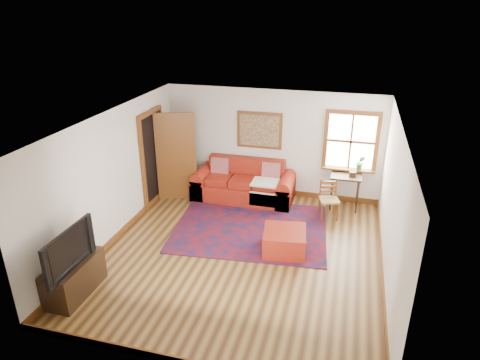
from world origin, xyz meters
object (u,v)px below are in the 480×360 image
(ladder_back_chair, at_px, (329,197))
(media_cabinet, at_px, (74,278))
(side_table, at_px, (346,181))
(red_ottoman, at_px, (284,241))
(red_leather_sofa, at_px, (244,186))

(ladder_back_chair, bearing_deg, media_cabinet, -134.84)
(side_table, height_order, ladder_back_chair, ladder_back_chair)
(red_ottoman, xyz_separation_m, ladder_back_chair, (0.67, 1.62, 0.23))
(red_ottoman, relative_size, side_table, 0.97)
(ladder_back_chair, height_order, media_cabinet, ladder_back_chair)
(side_table, height_order, media_cabinet, side_table)
(side_table, distance_m, ladder_back_chair, 0.63)
(ladder_back_chair, bearing_deg, red_ottoman, -112.31)
(red_leather_sofa, relative_size, media_cabinet, 2.19)
(red_ottoman, height_order, side_table, side_table)
(red_ottoman, xyz_separation_m, side_table, (0.98, 2.13, 0.44))
(red_leather_sofa, height_order, media_cabinet, red_leather_sofa)
(media_cabinet, bearing_deg, red_leather_sofa, 67.59)
(ladder_back_chair, bearing_deg, side_table, 58.31)
(ladder_back_chair, bearing_deg, red_leather_sofa, 167.79)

